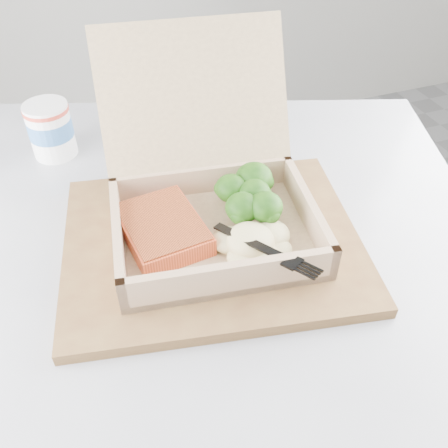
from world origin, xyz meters
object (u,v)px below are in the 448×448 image
object	(u,v)px
serving_tray	(212,242)
takeout_container	(208,183)
cafe_table	(201,334)
paper_cup	(50,128)

from	to	relation	value
serving_tray	takeout_container	bearing A→B (deg)	76.10
serving_tray	takeout_container	distance (m)	0.07
cafe_table	serving_tray	bearing A→B (deg)	-12.86
takeout_container	paper_cup	xyz separation A→B (m)	(-0.17, 0.24, -0.02)
takeout_container	paper_cup	world-z (taller)	takeout_container
cafe_table	paper_cup	bearing A→B (deg)	116.84
serving_tray	paper_cup	xyz separation A→B (m)	(-0.16, 0.28, 0.04)
cafe_table	serving_tray	xyz separation A→B (m)	(0.02, -0.00, 0.19)
serving_tray	paper_cup	world-z (taller)	paper_cup
cafe_table	serving_tray	size ratio (longest dim) A/B	2.67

